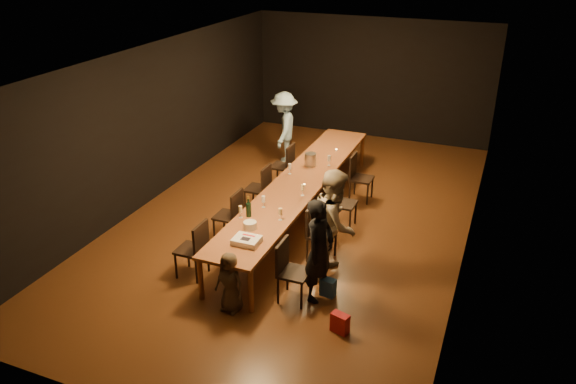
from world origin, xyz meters
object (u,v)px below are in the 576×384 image
at_px(chair_left_1, 228,215).
at_px(birthday_cake, 247,240).
at_px(woman_tan, 335,223).
at_px(plate_stack, 250,225).
at_px(chair_right_3, 362,178).
at_px(chair_left_2, 257,188).
at_px(woman_birthday, 319,250).
at_px(chair_left_0, 191,249).
at_px(champagne_bottle, 249,206).
at_px(table, 299,184).
at_px(chair_right_2, 344,203).
at_px(man_blue, 284,128).
at_px(chair_left_3, 282,166).
at_px(ice_bucket, 310,159).
at_px(child, 230,282).
at_px(chair_right_1, 322,234).
at_px(chair_right_0, 294,272).

bearing_deg(chair_left_1, birthday_cake, -141.07).
xyz_separation_m(woman_tan, plate_stack, (-1.21, -0.44, -0.06)).
bearing_deg(birthday_cake, chair_right_3, 77.11).
distance_m(chair_left_2, woman_birthday, 2.99).
xyz_separation_m(chair_left_0, plate_stack, (0.79, 0.46, 0.34)).
relative_size(chair_left_2, champagne_bottle, 2.61).
bearing_deg(chair_left_0, table, -19.50).
bearing_deg(chair_right_2, man_blue, -138.70).
bearing_deg(woman_birthday, champagne_bottle, 76.72).
relative_size(chair_left_3, ice_bucket, 3.80).
bearing_deg(woman_tan, child, 135.09).
height_order(chair_left_0, chair_left_2, same).
height_order(chair_left_1, champagne_bottle, champagne_bottle).
bearing_deg(chair_left_3, chair_right_2, -125.22).
distance_m(chair_right_1, birthday_cake, 1.43).
distance_m(chair_right_0, chair_right_2, 2.40).
bearing_deg(chair_left_3, table, -144.69).
distance_m(chair_right_3, champagne_bottle, 3.03).
bearing_deg(man_blue, chair_left_1, -6.58).
distance_m(man_blue, plate_stack, 4.60).
distance_m(child, champagne_bottle, 1.50).
xyz_separation_m(chair_right_0, child, (-0.74, -0.56, -0.01)).
bearing_deg(plate_stack, birthday_cake, -70.77).
height_order(chair_left_0, woman_tan, woman_tan).
height_order(woman_tan, champagne_bottle, woman_tan).
distance_m(chair_right_1, chair_left_0, 2.08).
height_order(birthday_cake, champagne_bottle, champagne_bottle).
distance_m(chair_right_2, chair_left_0, 2.94).
height_order(woman_tan, plate_stack, woman_tan).
relative_size(chair_right_0, chair_right_1, 1.00).
relative_size(chair_left_2, child, 1.02).
distance_m(chair_right_1, child, 1.91).
bearing_deg(chair_left_2, birthday_cake, -158.37).
distance_m(table, woman_birthday, 2.49).
distance_m(birthday_cake, ice_bucket, 3.15).
height_order(chair_left_2, man_blue, man_blue).
height_order(chair_right_1, woman_birthday, woman_birthday).
bearing_deg(ice_bucket, plate_stack, -89.66).
relative_size(woman_tan, child, 1.91).
height_order(woman_birthday, birthday_cake, woman_birthday).
relative_size(chair_right_1, woman_tan, 0.54).
bearing_deg(chair_left_2, child, -162.05).
bearing_deg(chair_right_2, chair_left_1, -54.78).
relative_size(chair_right_1, chair_right_2, 1.00).
bearing_deg(man_blue, birthday_cake, 2.29).
relative_size(man_blue, ice_bucket, 6.71).
bearing_deg(chair_right_2, chair_left_0, -35.31).
xyz_separation_m(chair_left_2, man_blue, (-0.48, 2.48, 0.36)).
distance_m(chair_right_2, chair_left_3, 2.08).
distance_m(woman_tan, plate_stack, 1.29).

